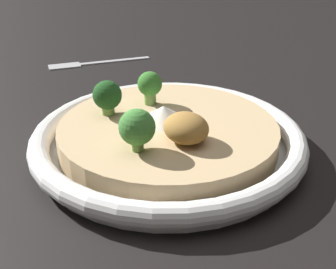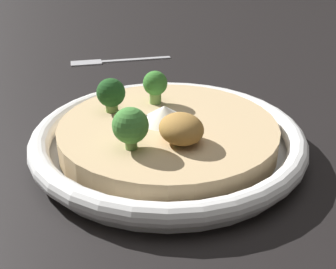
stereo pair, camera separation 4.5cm
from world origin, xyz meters
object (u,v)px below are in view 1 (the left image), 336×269
at_px(risotto_bowl, 168,137).
at_px(broccoli_back, 137,128).
at_px(broccoli_back_right, 107,96).
at_px(broccoli_right, 150,85).
at_px(fork_utensil, 89,63).

distance_m(risotto_bowl, broccoli_back, 0.08).
bearing_deg(broccoli_back_right, broccoli_back, 164.69).
bearing_deg(broccoli_right, broccoli_back, 136.05).
relative_size(broccoli_back, broccoli_back_right, 1.07).
height_order(broccoli_back, fork_utensil, broccoli_back).
height_order(risotto_bowl, fork_utensil, risotto_bowl).
xyz_separation_m(risotto_bowl, broccoli_right, (0.05, -0.02, 0.04)).
height_order(risotto_bowl, broccoli_back, broccoli_back).
bearing_deg(broccoli_right, broccoli_back_right, 82.62).
height_order(broccoli_back, broccoli_right, broccoli_back).
relative_size(broccoli_back, broccoli_right, 1.06).
relative_size(broccoli_back, fork_utensil, 0.24).
bearing_deg(risotto_bowl, broccoli_right, -18.68).
relative_size(risotto_bowl, broccoli_right, 7.56).
distance_m(risotto_bowl, broccoli_back_right, 0.08).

